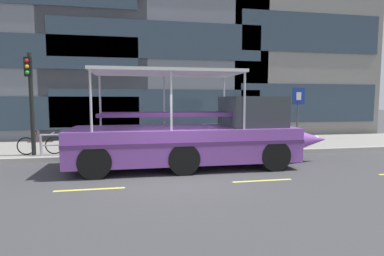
{
  "coord_description": "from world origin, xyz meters",
  "views": [
    {
      "loc": [
        -1.15,
        -8.92,
        2.32
      ],
      "look_at": [
        0.86,
        2.04,
        1.3
      ],
      "focal_mm": 28.11,
      "sensor_mm": 36.0,
      "label": 1
    }
  ],
  "objects_px": {
    "duck_tour_boat": "(199,136)",
    "traffic_light_pole": "(31,94)",
    "pedestrian_near_bow": "(245,126)",
    "parking_sign": "(298,107)",
    "leaned_bicycle": "(40,145)"
  },
  "relations": [
    {
      "from": "duck_tour_boat",
      "to": "pedestrian_near_bow",
      "type": "height_order",
      "value": "duck_tour_boat"
    },
    {
      "from": "parking_sign",
      "to": "traffic_light_pole",
      "type": "bearing_deg",
      "value": -178.8
    },
    {
      "from": "pedestrian_near_bow",
      "to": "duck_tour_boat",
      "type": "bearing_deg",
      "value": -133.65
    },
    {
      "from": "duck_tour_boat",
      "to": "traffic_light_pole",
      "type": "bearing_deg",
      "value": 160.13
    },
    {
      "from": "leaned_bicycle",
      "to": "duck_tour_boat",
      "type": "relative_size",
      "value": 0.18
    },
    {
      "from": "traffic_light_pole",
      "to": "pedestrian_near_bow",
      "type": "bearing_deg",
      "value": 4.38
    },
    {
      "from": "parking_sign",
      "to": "leaned_bicycle",
      "type": "relative_size",
      "value": 1.56
    },
    {
      "from": "duck_tour_boat",
      "to": "leaned_bicycle",
      "type": "bearing_deg",
      "value": 158.06
    },
    {
      "from": "parking_sign",
      "to": "pedestrian_near_bow",
      "type": "bearing_deg",
      "value": 169.48
    },
    {
      "from": "traffic_light_pole",
      "to": "leaned_bicycle",
      "type": "distance_m",
      "value": 2.04
    },
    {
      "from": "duck_tour_boat",
      "to": "pedestrian_near_bow",
      "type": "bearing_deg",
      "value": 46.35
    },
    {
      "from": "leaned_bicycle",
      "to": "duck_tour_boat",
      "type": "bearing_deg",
      "value": -21.94
    },
    {
      "from": "traffic_light_pole",
      "to": "duck_tour_boat",
      "type": "relative_size",
      "value": 0.42
    },
    {
      "from": "traffic_light_pole",
      "to": "duck_tour_boat",
      "type": "height_order",
      "value": "traffic_light_pole"
    },
    {
      "from": "duck_tour_boat",
      "to": "pedestrian_near_bow",
      "type": "distance_m",
      "value": 4.02
    }
  ]
}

